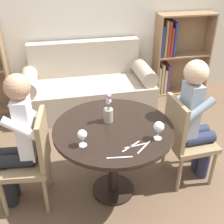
{
  "coord_description": "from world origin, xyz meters",
  "views": [
    {
      "loc": [
        -0.42,
        -1.93,
        2.05
      ],
      "look_at": [
        0.0,
        0.05,
        0.86
      ],
      "focal_mm": 45.0,
      "sensor_mm": 36.0,
      "label": 1
    }
  ],
  "objects": [
    {
      "name": "knife_left_setting",
      "position": [
        0.08,
        -0.29,
        0.74
      ],
      "size": [
        0.17,
        0.11,
        0.0
      ],
      "color": "silver",
      "rests_on": "round_table"
    },
    {
      "name": "chair_right",
      "position": [
        0.71,
        0.05,
        0.49
      ],
      "size": [
        0.44,
        0.44,
        0.9
      ],
      "rotation": [
        0.0,
        0.0,
        1.62
      ],
      "color": "#937A56",
      "rests_on": "ground_plane"
    },
    {
      "name": "chair_left",
      "position": [
        -0.71,
        0.06,
        0.49
      ],
      "size": [
        0.47,
        0.47,
        0.9
      ],
      "rotation": [
        0.0,
        0.0,
        -1.69
      ],
      "color": "#937A56",
      "rests_on": "ground_plane"
    },
    {
      "name": "wine_glass_right",
      "position": [
        0.31,
        -0.23,
        0.85
      ],
      "size": [
        0.08,
        0.08,
        0.15
      ],
      "color": "white",
      "rests_on": "round_table"
    },
    {
      "name": "person_left",
      "position": [
        -0.79,
        0.07,
        0.67
      ],
      "size": [
        0.44,
        0.37,
        1.26
      ],
      "rotation": [
        0.0,
        0.0,
        -1.69
      ],
      "color": "black",
      "rests_on": "ground_plane"
    },
    {
      "name": "back_wall",
      "position": [
        0.0,
        2.12,
        1.35
      ],
      "size": [
        5.2,
        0.05,
        2.7
      ],
      "color": "silver",
      "rests_on": "ground_plane"
    },
    {
      "name": "ground_plane",
      "position": [
        0.0,
        0.0,
        0.0
      ],
      "size": [
        16.0,
        16.0,
        0.0
      ],
      "primitive_type": "plane",
      "color": "brown"
    },
    {
      "name": "wine_glass_left",
      "position": [
        -0.28,
        -0.2,
        0.84
      ],
      "size": [
        0.07,
        0.07,
        0.14
      ],
      "color": "white",
      "rests_on": "round_table"
    },
    {
      "name": "fork_left_setting",
      "position": [
        -0.04,
        -0.4,
        0.74
      ],
      "size": [
        0.19,
        0.03,
        0.0
      ],
      "color": "silver",
      "rests_on": "round_table"
    },
    {
      "name": "bookshelf_right",
      "position": [
        1.39,
        1.96,
        0.61
      ],
      "size": [
        0.85,
        0.28,
        1.24
      ],
      "color": "#93704C",
      "rests_on": "ground_plane"
    },
    {
      "name": "fork_right_setting",
      "position": [
        0.17,
        -0.32,
        0.74
      ],
      "size": [
        0.15,
        0.14,
        0.0
      ],
      "color": "silver",
      "rests_on": "round_table"
    },
    {
      "name": "round_table",
      "position": [
        0.0,
        0.0,
        0.61
      ],
      "size": [
        1.03,
        1.03,
        0.74
      ],
      "color": "black",
      "rests_on": "ground_plane"
    },
    {
      "name": "knife_right_setting",
      "position": [
        0.12,
        -0.29,
        0.74
      ],
      "size": [
        0.19,
        0.03,
        0.0
      ],
      "color": "silver",
      "rests_on": "round_table"
    },
    {
      "name": "couch",
      "position": [
        0.0,
        1.69,
        0.31
      ],
      "size": [
        1.8,
        0.8,
        0.92
      ],
      "color": "#B7A893",
      "rests_on": "ground_plane"
    },
    {
      "name": "flower_vase",
      "position": [
        -0.02,
        0.1,
        0.84
      ],
      "size": [
        0.08,
        0.08,
        0.27
      ],
      "color": "#9E9384",
      "rests_on": "round_table"
    },
    {
      "name": "person_right",
      "position": [
        0.79,
        0.06,
        0.68
      ],
      "size": [
        0.43,
        0.35,
        1.26
      ],
      "rotation": [
        0.0,
        0.0,
        1.62
      ],
      "color": "#282D47",
      "rests_on": "ground_plane"
    }
  ]
}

